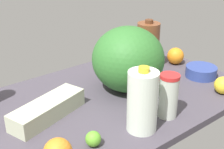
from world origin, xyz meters
TOP-DOWN VIEW (x-y plane):
  - countertop at (0.00, 0.00)cm, footprint 120.00×76.00cm
  - egg_carton at (30.27, -1.51)cm, footprint 33.44×18.80cm
  - watermelon at (-9.59, -0.67)cm, footprint 31.83×31.83cm
  - tumbler_cup at (-6.07, 26.54)cm, footprint 7.48×7.48cm
  - chocolate_milk_jug at (-33.75, -12.55)cm, footprint 11.52×11.52cm
  - milk_jug at (7.78, 26.62)cm, footprint 10.85×10.85cm
  - mixing_bowl at (-46.67, 12.12)cm, footprint 15.10×15.10cm
  - orange_beside_bowl at (-49.56, -6.92)cm, footprint 8.94×8.94cm
  - lime_loose at (27.10, 23.74)cm, footprint 5.34×5.34cm
  - orange_far_back at (-43.94, -20.93)cm, footprint 8.26×8.26cm
  - lemon_by_jug at (-39.39, 29.01)cm, footprint 7.73×7.73cm

SIDE VIEW (x-z plane):
  - countertop at x=0.00cm, z-range 0.00..3.00cm
  - mixing_bowl at x=-46.67cm, z-range 3.00..8.24cm
  - lime_loose at x=27.10cm, z-range 3.00..8.34cm
  - egg_carton at x=30.27cm, z-range 3.00..9.92cm
  - lemon_by_jug at x=-39.39cm, z-range 3.00..10.73cm
  - orange_far_back at x=-43.94cm, z-range 3.00..11.26cm
  - orange_beside_bowl at x=-49.56cm, z-range 3.00..11.94cm
  - tumbler_cup at x=-6.07cm, z-range 3.04..20.63cm
  - milk_jug at x=7.78cm, z-range 2.22..26.57cm
  - chocolate_milk_jug at x=-33.75cm, z-range 2.22..28.06cm
  - watermelon at x=-9.59cm, z-range 3.00..31.92cm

